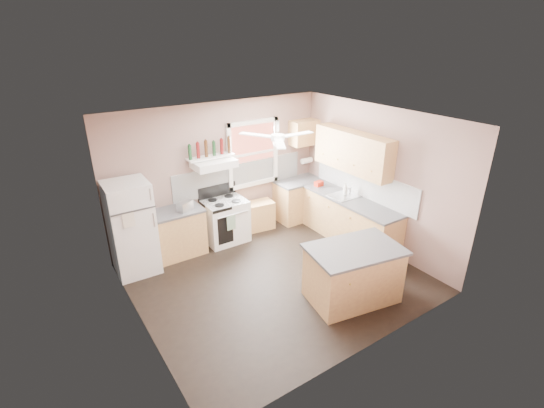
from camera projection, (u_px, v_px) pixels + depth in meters
floor at (277, 278)px, 6.74m from camera, size 4.50×4.50×0.00m
ceiling at (278, 120)px, 5.66m from camera, size 4.50×4.50×0.00m
wall_back at (219, 171)px, 7.74m from camera, size 4.50×0.05×2.70m
wall_right at (377, 178)px, 7.36m from camera, size 0.05×4.00×2.70m
wall_left at (131, 246)px, 5.04m from camera, size 0.05×4.00×2.70m
backsplash_back at (240, 176)px, 8.01m from camera, size 2.90×0.03×0.55m
backsplash_right at (363, 183)px, 7.64m from camera, size 0.03×2.60×0.55m
window_view at (252, 153)px, 7.99m from camera, size 1.00×0.02×1.20m
window_frame at (253, 154)px, 7.97m from camera, size 1.16×0.07×1.36m
refrigerator at (132, 228)px, 6.64m from camera, size 0.72×0.70×1.65m
base_cabinet_left at (178, 233)px, 7.32m from camera, size 0.90×0.60×0.86m
counter_left at (176, 211)px, 7.14m from camera, size 0.92×0.62×0.04m
toaster at (185, 206)px, 7.08m from camera, size 0.32×0.26×0.18m
stove at (225, 221)px, 7.80m from camera, size 0.82×0.65×0.86m
range_hood at (214, 164)px, 7.30m from camera, size 0.78×0.50×0.14m
bottle_shelf at (211, 157)px, 7.36m from camera, size 0.90×0.26×0.03m
cart at (260, 216)px, 8.35m from camera, size 0.61×0.44×0.57m
base_cabinet_corner at (298, 200)px, 8.76m from camera, size 1.00×0.60×0.86m
base_cabinet_right at (349, 221)px, 7.79m from camera, size 0.60×2.20×0.86m
counter_corner at (299, 181)px, 8.57m from camera, size 1.02×0.62×0.04m
counter_right at (351, 200)px, 7.61m from camera, size 0.62×2.22×0.04m
sink at (344, 196)px, 7.75m from camera, size 0.55×0.45×0.03m
faucet at (350, 191)px, 7.80m from camera, size 0.03×0.03×0.14m
upper_cabinet_right at (353, 152)px, 7.47m from camera, size 0.33×1.80×0.76m
upper_cabinet_corner at (304, 133)px, 8.36m from camera, size 0.60×0.33×0.52m
paper_towel at (307, 161)px, 8.71m from camera, size 0.26×0.12×0.12m
island at (353, 275)px, 6.07m from camera, size 1.45×1.06×0.86m
island_top at (355, 249)px, 5.89m from camera, size 1.54×1.15×0.04m
ceiling_fan_hub at (278, 137)px, 5.76m from camera, size 0.20×0.20×0.08m
soap_bottle at (345, 189)px, 7.75m from camera, size 0.13×0.13×0.25m
red_caddy at (319, 184)px, 8.24m from camera, size 0.19×0.14×0.10m
wine_bottles at (210, 149)px, 7.29m from camera, size 0.86×0.06×0.31m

